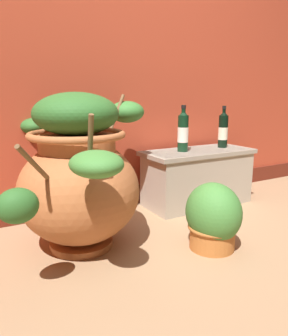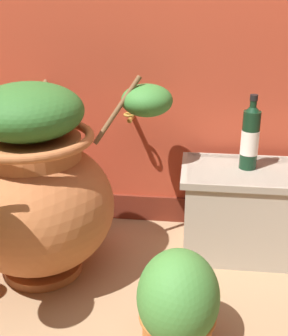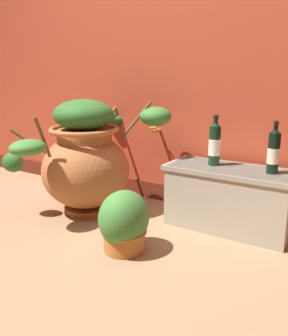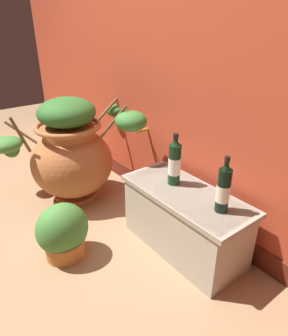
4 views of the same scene
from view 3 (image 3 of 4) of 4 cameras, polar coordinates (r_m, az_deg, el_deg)
The scene contains 7 objects.
ground_plane at distance 2.14m, azimuth -11.60°, elevation -13.38°, with size 7.00×7.00×0.00m, color #9E7A56.
back_wall at distance 2.89m, azimuth 4.78°, elevation 20.47°, with size 4.40×0.33×2.60m.
terracotta_urn at distance 2.67m, azimuth -9.02°, elevation 1.41°, with size 0.97×1.18×0.82m.
stone_ledge at distance 2.45m, azimuth 13.17°, elevation -4.31°, with size 0.83×0.36×0.41m.
wine_bottle_left at distance 2.42m, azimuth 10.91°, elevation 3.82°, with size 0.08×0.08×0.33m.
wine_bottle_middle at distance 2.31m, azimuth 19.49°, elevation 2.52°, with size 0.07×0.07×0.32m.
potted_shrub at distance 2.11m, azimuth -3.12°, elevation -8.48°, with size 0.28×0.32×0.36m.
Camera 3 is at (1.35, -1.34, 0.99)m, focal length 39.26 mm.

